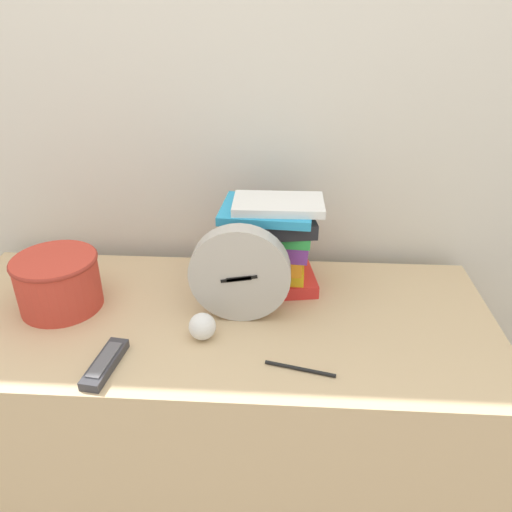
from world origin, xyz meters
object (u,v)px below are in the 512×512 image
(desk_clock, at_px, (240,274))
(basket, at_px, (58,281))
(tv_remote, at_px, (105,363))
(book_stack, at_px, (270,243))
(crumpled_paper_ball, at_px, (202,326))
(pen, at_px, (300,369))

(desk_clock, bearing_deg, basket, 177.65)
(tv_remote, bearing_deg, book_stack, 45.80)
(crumpled_paper_ball, bearing_deg, desk_clock, 48.41)
(tv_remote, relative_size, crumpled_paper_ball, 2.50)
(book_stack, bearing_deg, tv_remote, -134.20)
(basket, height_order, pen, basket)
(book_stack, relative_size, tv_remote, 1.67)
(basket, distance_m, tv_remote, 0.30)
(book_stack, distance_m, pen, 0.36)
(crumpled_paper_ball, bearing_deg, tv_remote, -148.83)
(desk_clock, relative_size, crumpled_paper_ball, 3.82)
(desk_clock, height_order, pen, desk_clock)
(basket, relative_size, crumpled_paper_ball, 3.31)
(desk_clock, relative_size, pen, 1.60)
(tv_remote, bearing_deg, basket, 129.51)
(desk_clock, bearing_deg, crumpled_paper_ball, -131.59)
(desk_clock, xyz_separation_m, basket, (-0.45, 0.02, -0.05))
(book_stack, xyz_separation_m, crumpled_paper_ball, (-0.15, -0.23, -0.10))
(desk_clock, bearing_deg, tv_remote, -142.84)
(pen, bearing_deg, book_stack, 102.96)
(book_stack, bearing_deg, pen, -77.04)
(tv_remote, height_order, crumpled_paper_ball, crumpled_paper_ball)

